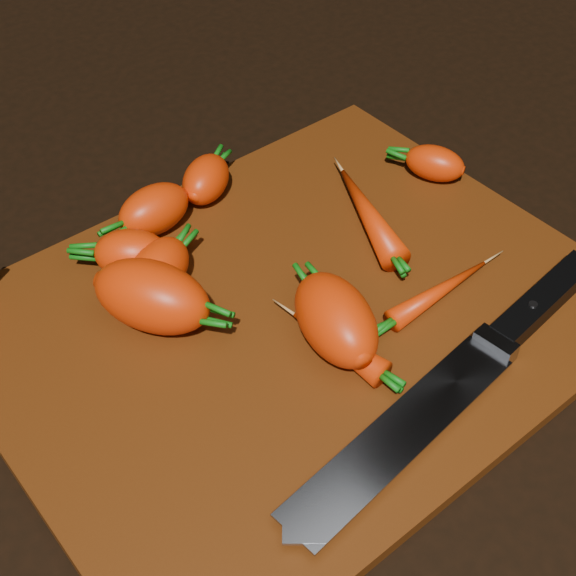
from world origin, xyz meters
TOP-DOWN VIEW (x-y plane):
  - ground at (0.00, 0.00)m, footprint 2.00×2.00m
  - cutting_board at (0.00, 0.00)m, footprint 0.50×0.40m
  - carrot_1 at (-0.08, 0.12)m, footprint 0.08×0.08m
  - carrot_2 at (-0.10, 0.06)m, footprint 0.10×0.12m
  - carrot_3 at (0.00, -0.05)m, footprint 0.08×0.11m
  - carrot_4 at (-0.03, 0.16)m, footprint 0.07×0.05m
  - carrot_5 at (0.03, 0.17)m, footprint 0.07×0.07m
  - carrot_6 at (0.22, 0.05)m, footprint 0.06×0.07m
  - carrot_7 at (0.12, 0.04)m, footprint 0.07×0.13m
  - carrot_8 at (0.10, -0.07)m, footprint 0.11×0.02m
  - carrot_9 at (-0.01, -0.06)m, footprint 0.03×0.09m
  - carrot_10 at (-0.07, 0.09)m, footprint 0.08×0.07m
  - knife at (-0.00, -0.14)m, footprint 0.36×0.07m

SIDE VIEW (x-z plane):
  - ground at x=0.00m, z-range -0.01..0.00m
  - cutting_board at x=0.00m, z-range 0.00..0.01m
  - knife at x=0.00m, z-range 0.01..0.03m
  - carrot_8 at x=0.10m, z-range 0.01..0.03m
  - carrot_9 at x=-0.01m, z-range 0.01..0.04m
  - carrot_7 at x=0.12m, z-range 0.01..0.04m
  - carrot_6 at x=0.22m, z-range 0.01..0.05m
  - carrot_5 at x=0.03m, z-range 0.01..0.05m
  - carrot_10 at x=-0.07m, z-range 0.01..0.06m
  - carrot_1 at x=-0.08m, z-range 0.01..0.06m
  - carrot_4 at x=-0.03m, z-range 0.01..0.06m
  - carrot_3 at x=0.00m, z-range 0.01..0.07m
  - carrot_2 at x=-0.10m, z-range 0.01..0.07m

